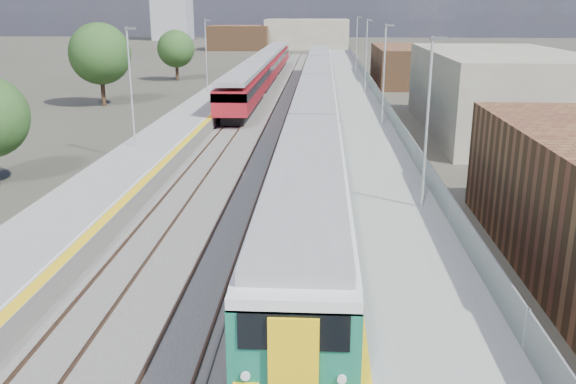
{
  "coord_description": "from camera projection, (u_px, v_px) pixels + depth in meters",
  "views": [
    {
      "loc": [
        2.04,
        -4.49,
        9.65
      ],
      "look_at": [
        0.65,
        20.06,
        2.2
      ],
      "focal_mm": 38.0,
      "sensor_mm": 36.0,
      "label": 1
    }
  ],
  "objects": [
    {
      "name": "ground",
      "position": [
        300.0,
        119.0,
        54.97
      ],
      "size": [
        320.0,
        320.0,
        0.0
      ],
      "primitive_type": "plane",
      "color": "#47443A",
      "rests_on": "ground"
    },
    {
      "name": "ballast_bed",
      "position": [
        277.0,
        114.0,
        57.48
      ],
      "size": [
        10.5,
        155.0,
        0.06
      ],
      "primitive_type": "cube",
      "color": "#565451",
      "rests_on": "ground"
    },
    {
      "name": "tracks",
      "position": [
        284.0,
        111.0,
        59.02
      ],
      "size": [
        8.96,
        160.0,
        0.17
      ],
      "color": "#4C3323",
      "rests_on": "ground"
    },
    {
      "name": "platform_right",
      "position": [
        357.0,
        110.0,
        56.91
      ],
      "size": [
        4.7,
        155.0,
        8.52
      ],
      "color": "slate",
      "rests_on": "ground"
    },
    {
      "name": "platform_left",
      "position": [
        205.0,
        108.0,
        57.69
      ],
      "size": [
        4.3,
        155.0,
        8.52
      ],
      "color": "slate",
      "rests_on": "ground"
    },
    {
      "name": "buildings",
      "position": [
        235.0,
        3.0,
        137.51
      ],
      "size": [
        72.0,
        185.5,
        40.0
      ],
      "color": "brown",
      "rests_on": "ground"
    },
    {
      "name": "green_train",
      "position": [
        317.0,
        93.0,
        54.07
      ],
      "size": [
        3.07,
        85.32,
        3.38
      ],
      "color": "black",
      "rests_on": "ground"
    },
    {
      "name": "red_train",
      "position": [
        264.0,
        68.0,
        78.07
      ],
      "size": [
        3.0,
        60.85,
        3.79
      ],
      "color": "black",
      "rests_on": "ground"
    },
    {
      "name": "tree_b",
      "position": [
        100.0,
        54.0,
        60.95
      ],
      "size": [
        6.13,
        6.13,
        8.31
      ],
      "color": "#382619",
      "rests_on": "ground"
    },
    {
      "name": "tree_c",
      "position": [
        176.0,
        49.0,
        82.94
      ],
      "size": [
        5.03,
        5.03,
        6.82
      ],
      "color": "#382619",
      "rests_on": "ground"
    },
    {
      "name": "tree_d",
      "position": [
        502.0,
        62.0,
        69.5
      ],
      "size": [
        4.33,
        4.33,
        5.87
      ],
      "color": "#382619",
      "rests_on": "ground"
    }
  ]
}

